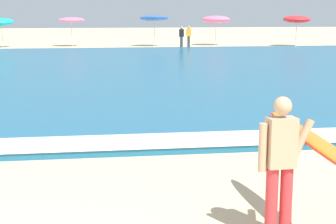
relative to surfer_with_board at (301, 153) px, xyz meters
name	(u,v)px	position (x,y,z in m)	size (l,w,h in m)	color
sea	(67,71)	(-3.60, 17.83, -0.97)	(120.00, 28.00, 0.14)	#1E6084
surf_foam	(35,145)	(-3.60, 4.43, -0.89)	(120.00, 1.26, 0.01)	white
surfer_with_board	(301,153)	(0.00, 0.00, 0.00)	(1.03, 3.02, 1.73)	red
beach_umbrella_1	(1,22)	(-9.01, 34.97, 0.84)	(1.83, 1.87, 2.22)	beige
beach_umbrella_2	(71,20)	(-3.98, 35.47, 0.96)	(1.99, 2.00, 2.23)	beige
beach_umbrella_3	(154,18)	(2.23, 34.80, 1.08)	(2.16, 2.19, 2.40)	beige
beach_umbrella_4	(216,19)	(7.13, 35.32, 0.97)	(2.22, 2.22, 2.30)	beige
beach_umbrella_5	(297,19)	(12.93, 33.37, 1.00)	(2.06, 2.08, 2.35)	beige
beachgoer_near_row_left	(181,37)	(3.89, 32.18, -0.19)	(0.32, 0.20, 1.58)	#383842
beachgoer_near_row_mid	(189,36)	(4.57, 33.02, -0.19)	(0.32, 0.20, 1.58)	#383842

